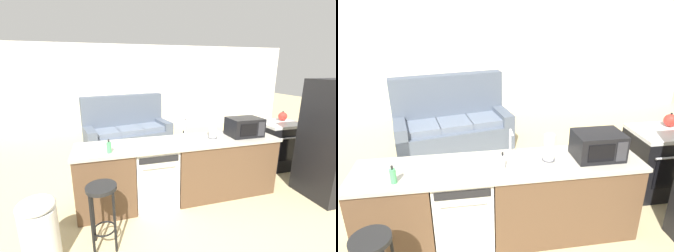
% 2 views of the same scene
% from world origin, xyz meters
% --- Properties ---
extents(ground_plane, '(24.00, 24.00, 0.00)m').
position_xyz_m(ground_plane, '(0.00, 0.00, 0.00)').
color(ground_plane, tan).
extents(wall_back, '(10.00, 0.06, 2.60)m').
position_xyz_m(wall_back, '(0.30, 4.20, 1.30)').
color(wall_back, silver).
rests_on(wall_back, ground_plane).
extents(kitchen_counter, '(2.94, 0.66, 0.90)m').
position_xyz_m(kitchen_counter, '(0.24, 0.00, 0.42)').
color(kitchen_counter, brown).
rests_on(kitchen_counter, ground_plane).
extents(dishwasher, '(0.58, 0.61, 0.84)m').
position_xyz_m(dishwasher, '(-0.25, -0.00, 0.42)').
color(dishwasher, silver).
rests_on(dishwasher, ground_plane).
extents(stove_range, '(0.76, 0.68, 0.90)m').
position_xyz_m(stove_range, '(2.35, 0.55, 0.45)').
color(stove_range, black).
rests_on(stove_range, ground_plane).
extents(refrigerator, '(0.72, 0.73, 1.77)m').
position_xyz_m(refrigerator, '(2.35, -0.55, 0.89)').
color(refrigerator, black).
rests_on(refrigerator, ground_plane).
extents(microwave, '(0.50, 0.37, 0.28)m').
position_xyz_m(microwave, '(1.18, -0.00, 1.04)').
color(microwave, black).
rests_on(microwave, kitchen_counter).
extents(sink_faucet, '(0.07, 0.18, 0.30)m').
position_xyz_m(sink_faucet, '(0.28, 0.19, 1.03)').
color(sink_faucet, silver).
rests_on(sink_faucet, kitchen_counter).
extents(paper_towel_roll, '(0.14, 0.14, 0.28)m').
position_xyz_m(paper_towel_roll, '(0.65, 0.02, 1.04)').
color(paper_towel_roll, '#4C4C51').
rests_on(paper_towel_roll, kitchen_counter).
extents(soap_bottle, '(0.06, 0.06, 0.18)m').
position_xyz_m(soap_bottle, '(0.15, -0.08, 0.97)').
color(soap_bottle, silver).
rests_on(soap_bottle, kitchen_counter).
extents(dish_soap_bottle, '(0.06, 0.06, 0.18)m').
position_xyz_m(dish_soap_bottle, '(-0.86, -0.19, 0.97)').
color(dish_soap_bottle, '#4CB266').
rests_on(dish_soap_bottle, kitchen_counter).
extents(kettle, '(0.21, 0.17, 0.19)m').
position_xyz_m(kettle, '(2.52, 0.68, 0.99)').
color(kettle, red).
rests_on(kettle, stove_range).
extents(bar_stool, '(0.32, 0.32, 0.74)m').
position_xyz_m(bar_stool, '(-0.97, -0.70, 0.54)').
color(bar_stool, black).
rests_on(bar_stool, ground_plane).
extents(trash_bin, '(0.35, 0.35, 0.74)m').
position_xyz_m(trash_bin, '(-1.56, -0.78, 0.38)').
color(trash_bin, white).
rests_on(trash_bin, ground_plane).
extents(couch, '(2.14, 1.29, 1.27)m').
position_xyz_m(couch, '(-0.39, 2.49, 0.39)').
color(couch, '#515B6B').
rests_on(couch, ground_plane).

